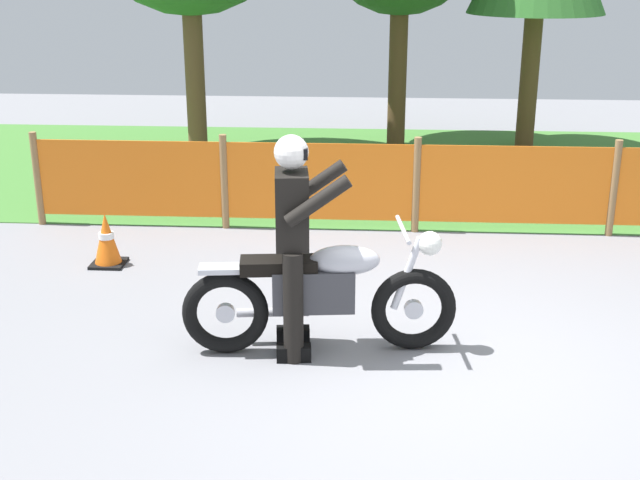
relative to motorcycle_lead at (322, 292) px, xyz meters
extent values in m
cube|color=gray|center=(0.84, -0.25, -0.49)|extent=(24.00, 24.00, 0.02)
cube|color=#427A33|center=(0.84, 5.69, -0.47)|extent=(24.00, 5.50, 0.01)
cylinder|color=olive|center=(-3.34, 2.94, 0.05)|extent=(0.08, 0.08, 1.05)
cylinder|color=olive|center=(-1.25, 2.94, 0.05)|extent=(0.08, 0.08, 1.05)
cylinder|color=olive|center=(0.84, 2.94, 0.05)|extent=(0.08, 0.08, 1.05)
cylinder|color=olive|center=(2.93, 2.94, 0.05)|extent=(0.08, 0.08, 1.05)
cube|color=orange|center=(-2.30, 2.94, 0.07)|extent=(2.01, 0.02, 0.85)
cube|color=orange|center=(-0.21, 2.94, 0.07)|extent=(2.01, 0.02, 0.85)
cube|color=orange|center=(1.88, 2.94, 0.07)|extent=(2.01, 0.02, 0.85)
cylinder|color=brown|center=(-2.22, 6.22, 0.77)|extent=(0.28, 0.28, 2.50)
cylinder|color=brown|center=(0.72, 7.26, 0.70)|extent=(0.28, 0.28, 2.36)
cylinder|color=brown|center=(2.73, 7.25, 0.53)|extent=(0.28, 0.28, 2.03)
torus|color=black|center=(0.70, 0.08, -0.15)|extent=(0.66, 0.18, 0.66)
cylinder|color=silver|center=(0.70, 0.08, -0.15)|extent=(0.15, 0.08, 0.14)
torus|color=black|center=(-0.73, -0.08, -0.15)|extent=(0.66, 0.18, 0.66)
cylinder|color=silver|center=(-0.73, -0.08, -0.15)|extent=(0.15, 0.08, 0.14)
cube|color=#38383D|center=(-0.06, -0.01, 0.03)|extent=(0.64, 0.31, 0.33)
ellipsoid|color=#B7B7C1|center=(0.17, 0.02, 0.26)|extent=(0.56, 0.30, 0.23)
cube|color=black|center=(-0.32, -0.04, 0.23)|extent=(0.59, 0.29, 0.10)
cube|color=silver|center=(-0.73, -0.08, 0.21)|extent=(0.38, 0.20, 0.04)
cylinder|color=silver|center=(0.64, 0.07, 0.15)|extent=(0.24, 0.08, 0.58)
sphere|color=white|center=(0.80, 0.09, 0.38)|extent=(0.20, 0.20, 0.18)
cylinder|color=silver|center=(0.60, 0.06, 0.49)|extent=(0.10, 0.61, 0.03)
cylinder|color=silver|center=(-0.39, 0.10, -0.22)|extent=(0.57, 0.13, 0.07)
cylinder|color=black|center=(-0.23, 0.13, -0.05)|extent=(0.17, 0.17, 0.86)
cube|color=black|center=(-0.23, 0.13, -0.42)|extent=(0.27, 0.14, 0.12)
cylinder|color=black|center=(-0.20, -0.19, -0.05)|extent=(0.17, 0.17, 0.86)
cube|color=black|center=(-0.20, -0.19, -0.42)|extent=(0.27, 0.14, 0.12)
cube|color=black|center=(-0.22, -0.03, 0.66)|extent=(0.28, 0.38, 0.56)
cylinder|color=black|center=(-0.06, 0.21, 0.78)|extent=(0.49, 0.15, 0.38)
cylinder|color=black|center=(-0.01, -0.22, 0.78)|extent=(0.49, 0.15, 0.38)
sphere|color=white|center=(-0.22, -0.03, 1.09)|extent=(0.28, 0.28, 0.25)
cube|color=black|center=(-0.12, -0.02, 1.09)|extent=(0.05, 0.18, 0.08)
cube|color=black|center=(-2.20, 1.71, -0.46)|extent=(0.32, 0.32, 0.03)
cone|color=orange|center=(-2.20, 1.71, -0.20)|extent=(0.26, 0.26, 0.50)
cylinder|color=white|center=(-2.20, 1.71, -0.17)|extent=(0.15, 0.15, 0.06)
camera|label=1|loc=(0.36, -5.83, 2.45)|focal=47.06mm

